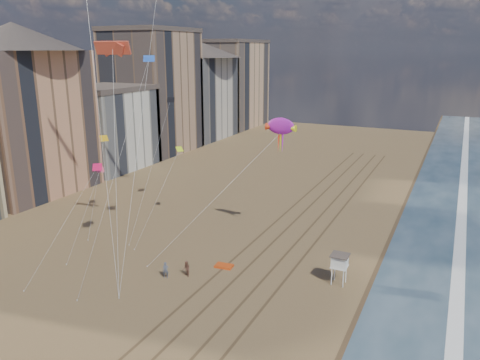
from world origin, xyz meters
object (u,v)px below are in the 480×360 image
(show_kite, at_px, (281,127))
(kite_flyer_a, at_px, (166,270))
(grounded_kite, at_px, (224,266))
(kite_flyer_b, at_px, (187,269))
(lifeguard_stand, at_px, (340,261))

(show_kite, bearing_deg, kite_flyer_a, -117.41)
(grounded_kite, distance_m, show_kite, 18.03)
(grounded_kite, xyz_separation_m, kite_flyer_b, (-2.64, -3.84, 0.80))
(lifeguard_stand, xyz_separation_m, grounded_kite, (-12.90, -1.76, -2.47))
(show_kite, xyz_separation_m, kite_flyer_b, (-5.65, -13.32, -14.23))
(lifeguard_stand, bearing_deg, kite_flyer_a, -158.54)
(grounded_kite, xyz_separation_m, kite_flyer_a, (-4.55, -5.09, 0.80))
(lifeguard_stand, distance_m, grounded_kite, 13.25)
(lifeguard_stand, xyz_separation_m, show_kite, (-9.88, 7.72, 12.56))
(grounded_kite, relative_size, kite_flyer_a, 1.10)
(lifeguard_stand, height_order, grounded_kite, lifeguard_stand)
(show_kite, relative_size, kite_flyer_b, 12.31)
(kite_flyer_b, bearing_deg, show_kite, 98.56)
(show_kite, distance_m, kite_flyer_b, 20.30)
(lifeguard_stand, relative_size, kite_flyer_a, 1.84)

